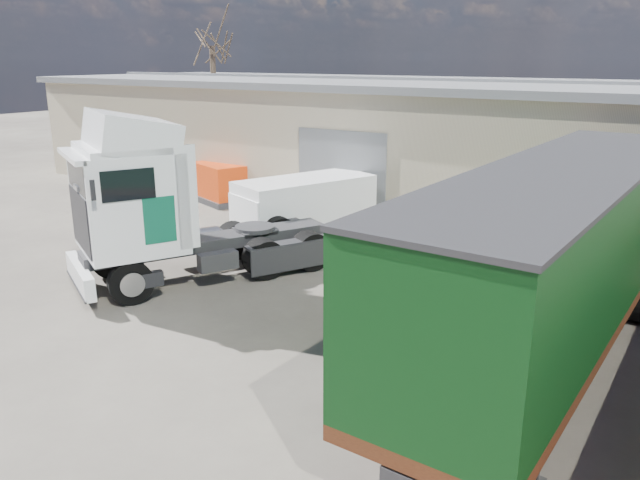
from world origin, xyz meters
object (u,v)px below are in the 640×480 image
Objects in this scene: tractor_unit at (164,212)px; bare_tree at (211,30)px; box_trailer at (562,246)px; panel_van at (300,206)px; orange_skip at (220,185)px.

bare_tree is at bearing 155.78° from tractor_unit.
box_trailer reaches higher than panel_van.
panel_van is (-10.29, 5.19, -1.54)m from box_trailer.
box_trailer is at bearing 31.62° from tractor_unit.
tractor_unit is at bearing -36.53° from orange_skip.
orange_skip is at bearing 178.93° from panel_van.
bare_tree reaches higher than panel_van.
panel_van is at bearing -38.49° from bare_tree.
tractor_unit reaches higher than orange_skip.
bare_tree is 1.23× the size of tractor_unit.
box_trailer reaches higher than orange_skip.
panel_van is at bearing 113.27° from tractor_unit.
tractor_unit is 10.50m from orange_skip.
orange_skip is (-16.45, 7.61, -1.86)m from box_trailer.
panel_van is at bearing 154.67° from box_trailer.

